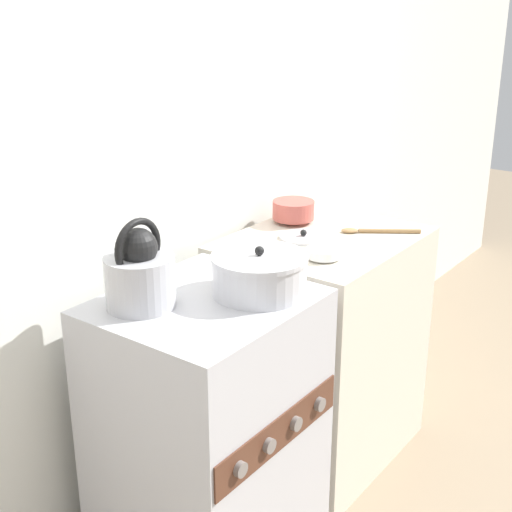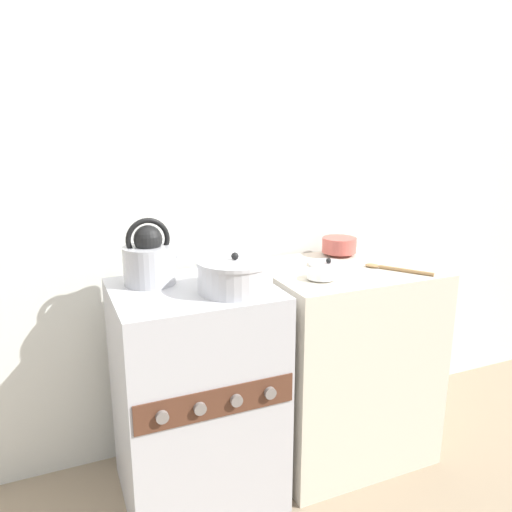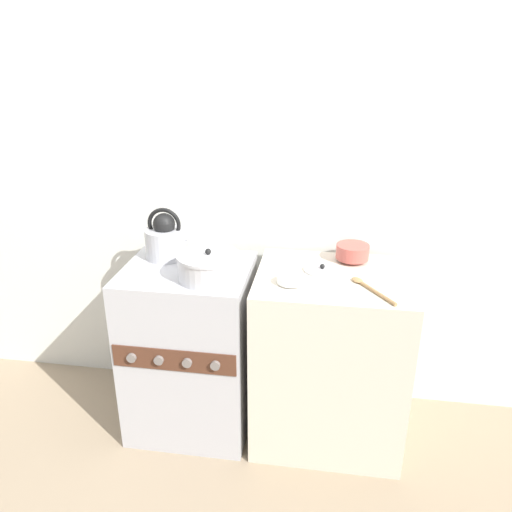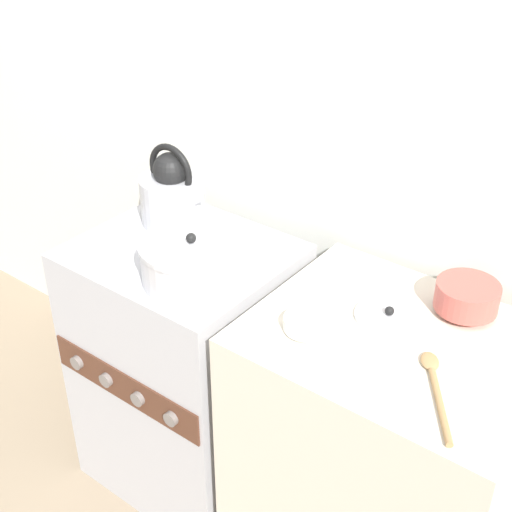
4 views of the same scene
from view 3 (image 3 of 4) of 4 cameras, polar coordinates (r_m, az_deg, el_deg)
ground_plane at (r=2.70m, az=-8.59°, el=-21.49°), size 12.00×12.00×0.00m
wall_back at (r=2.65m, az=-6.02°, el=9.02°), size 7.00×0.06×2.50m
stove at (r=2.62m, az=-7.46°, el=-10.41°), size 0.61×0.56×0.90m
counter at (r=2.56m, az=8.32°, el=-11.39°), size 0.72×0.59×0.89m
kettle at (r=2.51m, az=-10.29°, el=1.93°), size 0.24×0.20×0.26m
cooking_pot at (r=2.26m, az=-5.43°, el=-1.20°), size 0.29×0.29×0.15m
enamel_bowl at (r=2.50m, az=10.97°, el=0.47°), size 0.16×0.16×0.09m
small_ceramic_bowl at (r=2.23m, az=3.93°, el=-2.71°), size 0.12×0.12×0.04m
loose_pot_lid at (r=2.38m, az=7.57°, el=-1.53°), size 0.17×0.17×0.03m
wooden_spoon at (r=2.24m, az=12.79°, el=-3.54°), size 0.19×0.26×0.02m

